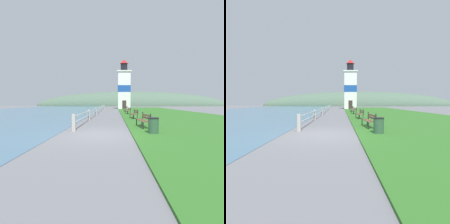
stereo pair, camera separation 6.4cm
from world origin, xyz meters
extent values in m
plane|color=slate|center=(0.00, 0.00, 0.00)|extent=(160.00, 160.00, 0.00)
cube|color=#2D6623|center=(7.58, 17.24, 0.03)|extent=(12.00, 51.71, 0.06)
cube|color=#476B84|center=(-14.08, 17.24, 0.01)|extent=(24.00, 82.74, 0.01)
cube|color=#A8A399|center=(-1.48, 1.00, 0.47)|extent=(0.18, 0.18, 0.95)
cube|color=#A8A399|center=(-1.48, 6.66, 0.47)|extent=(0.18, 0.18, 0.95)
cube|color=#A8A399|center=(-1.48, 12.32, 0.47)|extent=(0.18, 0.18, 0.95)
cube|color=#A8A399|center=(-1.48, 17.98, 0.47)|extent=(0.18, 0.18, 0.95)
cube|color=#A8A399|center=(-1.48, 23.64, 0.47)|extent=(0.18, 0.18, 0.95)
cube|color=#A8A399|center=(-1.48, 29.30, 0.47)|extent=(0.18, 0.18, 0.95)
cylinder|color=#B2B2B7|center=(-1.48, 15.15, 0.81)|extent=(0.06, 28.30, 0.06)
cylinder|color=#B2B2B7|center=(-1.48, 15.15, 0.47)|extent=(0.06, 28.30, 0.06)
cube|color=brown|center=(2.33, 2.29, 0.47)|extent=(0.28, 1.76, 0.04)
cube|color=brown|center=(2.47, 2.30, 0.47)|extent=(0.28, 1.76, 0.04)
cube|color=brown|center=(2.62, 2.32, 0.47)|extent=(0.28, 1.76, 0.04)
cube|color=brown|center=(2.71, 2.33, 0.79)|extent=(0.23, 1.75, 0.11)
cube|color=brown|center=(2.71, 2.33, 0.63)|extent=(0.23, 1.75, 0.11)
cube|color=black|center=(2.37, 1.44, 0.23)|extent=(0.05, 0.05, 0.45)
cube|color=black|center=(2.21, 3.13, 0.23)|extent=(0.05, 0.05, 0.45)
cube|color=black|center=(2.74, 1.47, 0.23)|extent=(0.05, 0.05, 0.45)
cube|color=black|center=(2.57, 3.17, 0.23)|extent=(0.05, 0.05, 0.45)
cube|color=black|center=(2.79, 1.48, 0.70)|extent=(0.05, 0.05, 0.49)
cube|color=black|center=(2.62, 3.17, 0.70)|extent=(0.05, 0.05, 0.49)
cube|color=brown|center=(2.40, 8.12, 0.47)|extent=(0.23, 1.90, 0.04)
cube|color=brown|center=(2.55, 8.13, 0.47)|extent=(0.23, 1.90, 0.04)
cube|color=brown|center=(2.69, 8.14, 0.47)|extent=(0.23, 1.90, 0.04)
cube|color=brown|center=(2.78, 8.14, 0.79)|extent=(0.17, 1.90, 0.11)
cube|color=brown|center=(2.78, 8.14, 0.63)|extent=(0.17, 1.90, 0.11)
cube|color=black|center=(2.42, 7.19, 0.23)|extent=(0.05, 0.05, 0.45)
cube|color=black|center=(2.30, 9.04, 0.23)|extent=(0.05, 0.05, 0.45)
cube|color=black|center=(2.79, 7.22, 0.23)|extent=(0.05, 0.05, 0.45)
cube|color=black|center=(2.67, 9.06, 0.23)|extent=(0.05, 0.05, 0.45)
cube|color=black|center=(2.84, 7.22, 0.70)|extent=(0.05, 0.05, 0.49)
cube|color=black|center=(2.72, 9.06, 0.70)|extent=(0.05, 0.05, 0.49)
cube|color=brown|center=(2.35, 14.74, 0.47)|extent=(0.30, 1.73, 0.04)
cube|color=brown|center=(2.50, 14.76, 0.47)|extent=(0.30, 1.73, 0.04)
cube|color=brown|center=(2.64, 14.77, 0.47)|extent=(0.30, 1.73, 0.04)
cube|color=brown|center=(2.73, 14.78, 0.79)|extent=(0.24, 1.72, 0.11)
cube|color=brown|center=(2.73, 14.78, 0.63)|extent=(0.24, 1.72, 0.11)
cube|color=black|center=(2.40, 13.90, 0.23)|extent=(0.05, 0.05, 0.45)
cube|color=black|center=(2.23, 15.57, 0.23)|extent=(0.05, 0.05, 0.45)
cube|color=black|center=(2.77, 13.94, 0.23)|extent=(0.05, 0.05, 0.45)
cube|color=black|center=(2.59, 15.61, 0.23)|extent=(0.05, 0.05, 0.45)
cube|color=black|center=(2.82, 13.95, 0.70)|extent=(0.05, 0.05, 0.49)
cube|color=black|center=(2.64, 15.61, 0.70)|extent=(0.05, 0.05, 0.49)
cube|color=brown|center=(2.45, 20.90, 0.47)|extent=(0.16, 1.66, 0.04)
cube|color=brown|center=(2.59, 20.90, 0.47)|extent=(0.16, 1.66, 0.04)
cube|color=brown|center=(2.74, 20.91, 0.47)|extent=(0.16, 1.66, 0.04)
cube|color=brown|center=(2.83, 20.91, 0.79)|extent=(0.10, 1.65, 0.11)
cube|color=brown|center=(2.83, 20.91, 0.63)|extent=(0.10, 1.65, 0.11)
cube|color=black|center=(2.43, 20.10, 0.23)|extent=(0.05, 0.05, 0.45)
cube|color=black|center=(2.38, 21.70, 0.23)|extent=(0.05, 0.05, 0.45)
cube|color=black|center=(2.80, 20.11, 0.23)|extent=(0.05, 0.05, 0.45)
cube|color=black|center=(2.75, 21.71, 0.23)|extent=(0.05, 0.05, 0.45)
cube|color=black|center=(2.85, 20.11, 0.70)|extent=(0.05, 0.05, 0.49)
cube|color=black|center=(2.80, 21.71, 0.70)|extent=(0.05, 0.05, 0.49)
cube|color=white|center=(2.98, 32.50, 4.25)|extent=(2.82, 2.82, 8.49)
cube|color=#194799|center=(2.98, 32.50, 4.67)|extent=(2.86, 2.86, 1.53)
cube|color=white|center=(2.98, 32.50, 8.62)|extent=(3.24, 3.24, 0.25)
cylinder|color=black|center=(2.98, 32.50, 9.61)|extent=(1.55, 1.55, 1.73)
cone|color=red|center=(2.98, 32.50, 10.95)|extent=(1.94, 1.94, 0.95)
cube|color=#332823|center=(2.98, 31.07, 1.00)|extent=(0.90, 0.06, 2.00)
cylinder|color=#2D5138|center=(2.66, 0.15, 0.40)|extent=(0.50, 0.50, 0.80)
cylinder|color=black|center=(2.66, 0.15, 0.82)|extent=(0.54, 0.54, 0.04)
ellipsoid|color=#4C6651|center=(8.00, 64.48, 0.00)|extent=(80.00, 16.00, 12.00)
camera|label=1|loc=(0.73, -8.43, 1.59)|focal=28.00mm
camera|label=2|loc=(0.80, -8.43, 1.59)|focal=28.00mm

